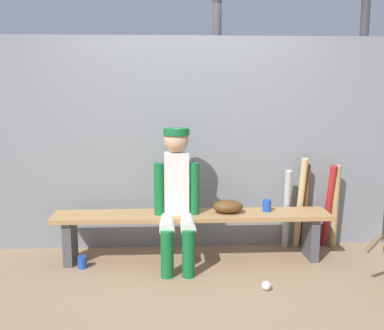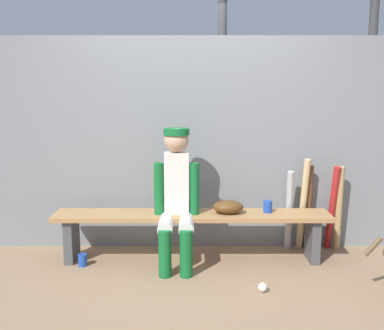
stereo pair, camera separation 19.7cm
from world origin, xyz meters
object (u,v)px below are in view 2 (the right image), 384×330
at_px(bat_wood_natural, 303,205).
at_px(bat_wood_tan, 339,209).
at_px(bat_wood_dark, 308,207).
at_px(cup_on_bench, 268,207).
at_px(cup_on_ground, 83,260).
at_px(dugout_bench, 192,223).
at_px(baseball_glove, 228,207).
at_px(player_seated, 176,193).
at_px(bat_aluminum_silver, 289,211).
at_px(baseball, 263,287).
at_px(bat_aluminum_red, 332,208).

height_order(bat_wood_natural, bat_wood_tan, bat_wood_natural).
xyz_separation_m(bat_wood_dark, cup_on_bench, (-0.45, -0.27, 0.08)).
relative_size(bat_wood_natural, cup_on_ground, 8.37).
xyz_separation_m(bat_wood_tan, cup_on_ground, (-2.42, -0.40, -0.37)).
xyz_separation_m(dugout_bench, cup_on_bench, (0.70, 0.03, 0.15)).
xyz_separation_m(baseball_glove, cup_on_ground, (-1.32, -0.15, -0.45)).
relative_size(bat_wood_natural, bat_wood_dark, 1.09).
height_order(player_seated, cup_on_bench, player_seated).
height_order(dugout_bench, cup_on_bench, cup_on_bench).
xyz_separation_m(bat_aluminum_silver, bat_wood_natural, (0.14, 0.02, 0.06)).
bearing_deg(bat_wood_tan, baseball_glove, -167.36).
height_order(baseball, cup_on_ground, cup_on_ground).
distance_m(bat_aluminum_silver, bat_wood_tan, 0.49).
bearing_deg(bat_aluminum_red, dugout_bench, -169.53).
distance_m(player_seated, cup_on_ground, 1.04).
height_order(baseball, cup_on_bench, cup_on_bench).
xyz_separation_m(bat_aluminum_red, bat_wood_tan, (0.06, -0.01, -0.00)).
bearing_deg(cup_on_ground, bat_wood_natural, 11.41).
distance_m(bat_wood_natural, bat_wood_dark, 0.08).
bearing_deg(baseball_glove, player_seated, -167.42).
height_order(bat_aluminum_silver, bat_wood_natural, bat_wood_natural).
xyz_separation_m(bat_aluminum_silver, cup_on_ground, (-1.93, -0.40, -0.35)).
distance_m(dugout_bench, cup_on_ground, 1.04).
distance_m(player_seated, bat_aluminum_red, 1.56).
bearing_deg(bat_wood_tan, cup_on_bench, -163.57).
bearing_deg(bat_wood_natural, bat_wood_dark, 30.61).
height_order(dugout_bench, bat_wood_natural, bat_wood_natural).
bearing_deg(bat_aluminum_red, cup_on_ground, -170.26).
xyz_separation_m(baseball_glove, baseball, (0.22, -0.67, -0.47)).
distance_m(baseball_glove, bat_wood_tan, 1.13).
distance_m(baseball_glove, baseball, 0.85).
relative_size(bat_wood_dark, bat_wood_tan, 1.00).
bearing_deg(bat_aluminum_silver, bat_wood_natural, 8.05).
height_order(bat_aluminum_silver, cup_on_ground, bat_aluminum_silver).
bearing_deg(bat_aluminum_silver, dugout_bench, -165.38).
xyz_separation_m(dugout_bench, bat_wood_tan, (1.43, 0.25, 0.07)).
relative_size(bat_wood_natural, bat_wood_tan, 1.09).
bearing_deg(player_seated, cup_on_ground, -176.87).
relative_size(baseball_glove, bat_aluminum_silver, 0.35).
relative_size(bat_aluminum_silver, bat_wood_tan, 0.95).
bearing_deg(bat_wood_natural, bat_aluminum_red, -2.87).
xyz_separation_m(baseball, cup_on_bench, (0.14, 0.71, 0.47)).
distance_m(baseball_glove, cup_on_ground, 1.40).
xyz_separation_m(bat_aluminum_silver, cup_on_bench, (-0.25, -0.22, 0.10)).
distance_m(bat_aluminum_silver, bat_aluminum_red, 0.42).
bearing_deg(bat_wood_dark, cup_on_bench, -148.71).
bearing_deg(player_seated, dugout_bench, 37.11).
bearing_deg(cup_on_bench, bat_aluminum_red, 18.37).
distance_m(bat_wood_dark, bat_wood_tan, 0.29).
xyz_separation_m(bat_wood_natural, cup_on_ground, (-2.07, -0.42, -0.41)).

